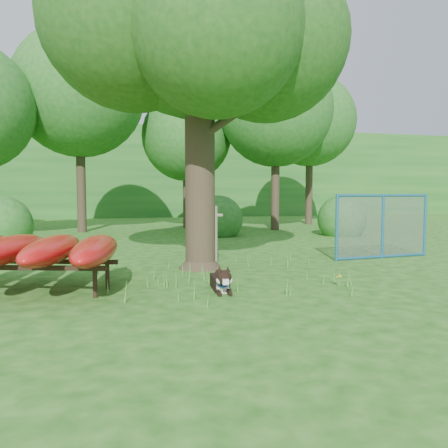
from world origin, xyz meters
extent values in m
plane|color=#1C5310|center=(0.00, 0.00, 0.00)|extent=(80.00, 80.00, 0.00)
cylinder|color=#31271A|center=(-0.03, 2.28, 2.41)|extent=(0.79, 0.79, 4.83)
cone|color=#31271A|center=(-0.03, 2.28, 0.24)|extent=(1.19, 1.19, 0.48)
sphere|color=#1C4E16|center=(-0.03, 2.28, 5.41)|extent=(4.64, 4.64, 4.64)
sphere|color=#1C4E16|center=(1.43, 2.36, 4.83)|extent=(3.48, 3.48, 3.48)
sphere|color=#1C4E16|center=(-1.35, 2.35, 5.02)|extent=(3.67, 3.67, 3.67)
sphere|color=#1C4E16|center=(0.02, 1.03, 4.44)|extent=(3.09, 3.09, 3.09)
sphere|color=#1C4E16|center=(-0.21, 3.48, 5.80)|extent=(3.28, 3.28, 3.28)
cylinder|color=#31271A|center=(0.51, 2.08, 3.09)|extent=(1.37, 0.18, 1.03)
cylinder|color=#31271A|center=(-0.42, 2.63, 3.48)|extent=(0.85, 0.97, 0.99)
cylinder|color=#716855|center=(0.32, 2.45, 0.65)|extent=(0.15, 0.15, 1.30)
cylinder|color=#716855|center=(0.32, 2.45, 1.10)|extent=(0.35, 0.18, 0.07)
cylinder|color=black|center=(-2.08, 0.12, 0.22)|extent=(0.09, 0.09, 0.43)
cylinder|color=black|center=(-1.90, 0.69, 0.22)|extent=(0.09, 0.09, 0.43)
cube|color=black|center=(-3.15, 0.44, 0.45)|extent=(2.49, 0.82, 0.07)
cube|color=black|center=(-2.97, 1.02, 0.45)|extent=(2.49, 0.82, 0.07)
ellipsoid|color=red|center=(-3.39, 0.83, 0.69)|extent=(1.08, 2.65, 0.41)
ellipsoid|color=red|center=(-2.73, 0.63, 0.69)|extent=(1.00, 2.64, 0.41)
ellipsoid|color=red|center=(-2.07, 0.43, 0.69)|extent=(0.91, 2.64, 0.41)
cube|color=black|center=(-0.13, 0.22, 0.11)|extent=(0.29, 0.65, 0.22)
cube|color=silver|center=(-0.15, -0.05, 0.10)|extent=(0.21, 0.14, 0.20)
sphere|color=black|center=(-0.16, -0.21, 0.27)|extent=(0.24, 0.24, 0.24)
cube|color=silver|center=(-0.17, -0.32, 0.24)|extent=(0.10, 0.13, 0.08)
sphere|color=silver|center=(-0.24, -0.22, 0.24)|extent=(0.11, 0.11, 0.11)
sphere|color=silver|center=(-0.09, -0.23, 0.24)|extent=(0.11, 0.11, 0.11)
cone|color=black|center=(-0.22, -0.17, 0.40)|extent=(0.11, 0.12, 0.11)
cone|color=black|center=(-0.10, -0.18, 0.40)|extent=(0.09, 0.11, 0.11)
cylinder|color=black|center=(-0.24, -0.18, 0.05)|extent=(0.09, 0.28, 0.06)
cylinder|color=black|center=(-0.08, -0.19, 0.05)|extent=(0.09, 0.28, 0.06)
sphere|color=black|center=(-0.05, 0.56, 0.20)|extent=(0.15, 0.15, 0.15)
torus|color=#183BB6|center=(-0.16, -0.14, 0.22)|extent=(0.23, 0.08, 0.23)
cylinder|color=teal|center=(3.21, 2.43, 0.78)|extent=(0.08, 0.08, 1.55)
cylinder|color=teal|center=(4.49, 2.55, 0.78)|extent=(0.08, 0.08, 1.55)
cylinder|color=teal|center=(5.78, 2.67, 0.78)|extent=(0.08, 0.08, 1.55)
cylinder|color=teal|center=(4.49, 2.55, 1.52)|extent=(2.58, 0.30, 0.06)
cylinder|color=teal|center=(4.49, 2.55, 0.04)|extent=(2.58, 0.30, 0.06)
plane|color=gray|center=(4.49, 2.55, 0.78)|extent=(2.58, 0.24, 2.59)
cylinder|color=#469230|center=(1.85, -0.11, 0.09)|extent=(0.02, 0.02, 0.18)
sphere|color=gold|center=(1.85, -0.11, 0.18)|extent=(0.03, 0.03, 0.03)
sphere|color=gold|center=(1.88, -0.09, 0.18)|extent=(0.03, 0.03, 0.03)
sphere|color=gold|center=(1.82, -0.09, 0.17)|extent=(0.03, 0.03, 0.03)
sphere|color=gold|center=(1.87, -0.13, 0.18)|extent=(0.03, 0.03, 0.03)
sphere|color=gold|center=(1.84, -0.13, 0.18)|extent=(0.03, 0.03, 0.03)
cylinder|color=#31271A|center=(-3.00, 12.00, 2.62)|extent=(0.36, 0.36, 5.25)
sphere|color=#1F5F1E|center=(-3.00, 12.00, 5.62)|extent=(5.20, 5.20, 5.20)
cylinder|color=#31271A|center=(1.50, 13.00, 1.92)|extent=(0.36, 0.36, 3.85)
sphere|color=#1F5F1E|center=(1.50, 13.00, 4.12)|extent=(4.00, 4.00, 4.00)
cylinder|color=#31271A|center=(5.00, 11.00, 2.38)|extent=(0.36, 0.36, 4.76)
sphere|color=#1F5F1E|center=(5.00, 11.00, 5.10)|extent=(4.80, 4.80, 4.80)
cylinder|color=#31271A|center=(8.00, 14.00, 2.45)|extent=(0.36, 0.36, 4.90)
sphere|color=#1F5F1E|center=(8.00, 14.00, 5.25)|extent=(4.60, 4.60, 4.60)
sphere|color=#1F5F1E|center=(-5.00, 7.50, 0.00)|extent=(1.80, 1.80, 1.80)
sphere|color=#1F5F1E|center=(6.50, 8.00, 0.00)|extent=(1.80, 1.80, 1.80)
sphere|color=#1F5F1E|center=(2.00, 9.00, 0.00)|extent=(1.80, 1.80, 1.80)
cube|color=#1F5F1E|center=(0.00, 28.00, 3.00)|extent=(80.00, 12.00, 6.00)
camera|label=1|loc=(-1.82, -6.63, 1.57)|focal=35.00mm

